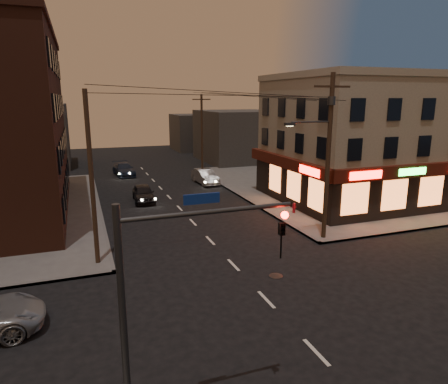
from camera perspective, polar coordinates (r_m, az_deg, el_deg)
name	(u,v)px	position (r m, az deg, el deg)	size (l,w,h in m)	color
ground	(266,300)	(18.39, 6.06, -15.04)	(120.00, 120.00, 0.00)	black
sidewalk_ne	(343,184)	(42.82, 16.69, 1.09)	(24.00, 28.00, 0.15)	#514F4C
pizza_building	(367,138)	(36.44, 19.81, 7.22)	(15.85, 12.85, 10.50)	#9C9377
bg_building_ne_a	(238,136)	(56.86, 2.08, 8.02)	(10.00, 12.00, 7.00)	#3F3D3A
bg_building_nw	(31,136)	(56.97, -25.91, 7.22)	(9.00, 10.00, 8.00)	#3F3D3A
bg_building_ne_b	(197,132)	(69.45, -3.86, 8.53)	(8.00, 8.00, 6.00)	#3F3D3A
utility_pole_main	(327,148)	(24.79, 14.50, 6.05)	(4.20, 0.44, 10.00)	#382619
utility_pole_far	(202,132)	(48.73, -3.18, 8.49)	(0.26, 0.26, 9.00)	#382619
utility_pole_west	(92,180)	(21.37, -18.39, 1.67)	(0.24, 0.24, 9.00)	#382619
traffic_signal	(165,289)	(10.11, -8.45, -13.56)	(4.49, 0.32, 6.47)	#333538
sedan_near	(143,193)	(35.00, -11.45, -0.17)	(1.70, 4.22, 1.44)	black
sedan_mid	(205,177)	(41.47, -2.71, 2.21)	(1.59, 4.55, 1.50)	slate
sedan_far	(124,169)	(47.38, -14.13, 3.17)	(2.00, 4.92, 1.43)	#1C2638
fire_hydrant	(294,207)	(30.93, 9.96, -2.17)	(0.34, 0.34, 0.77)	maroon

